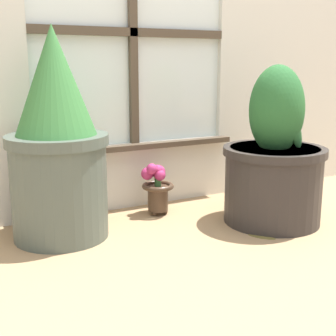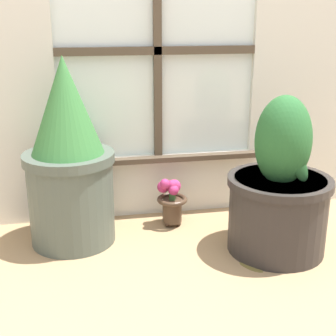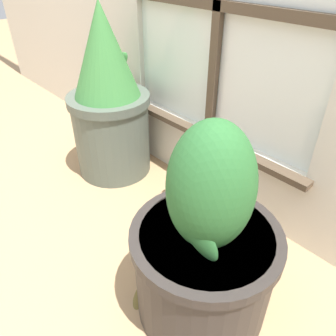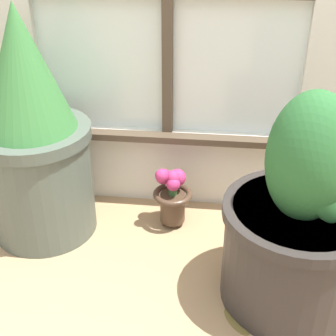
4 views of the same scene
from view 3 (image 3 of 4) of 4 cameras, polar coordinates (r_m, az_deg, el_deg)
ground_plane at (r=1.28m, az=-15.43°, el=-15.43°), size 10.00×10.00×0.00m
potted_plant_left at (r=1.55m, az=-10.26°, el=11.17°), size 0.38×0.38×0.79m
potted_plant_right at (r=0.95m, az=6.42°, el=-14.12°), size 0.42×0.42×0.65m
flower_vase at (r=1.40m, az=3.41°, el=-2.17°), size 0.14×0.14×0.23m
fallen_leaf at (r=1.16m, az=-4.69°, el=-21.05°), size 0.10×0.12×0.01m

